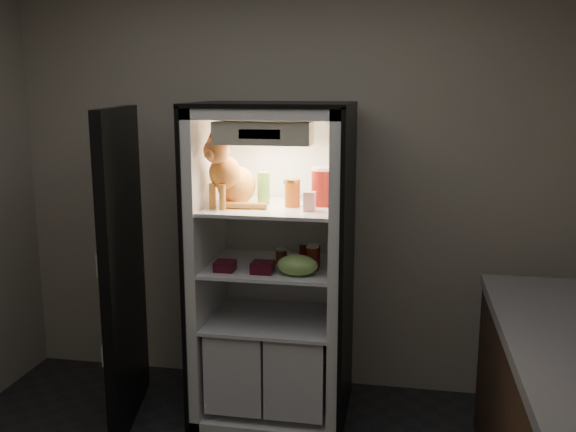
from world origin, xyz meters
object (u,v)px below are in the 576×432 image
soda_can_a (305,253)px  soda_can_b (314,255)px  berry_box_left (225,266)px  berry_box_right (263,267)px  parmesan_shaker (264,188)px  refrigerator (274,286)px  soda_can_c (312,258)px  tabby_cat (231,178)px  salsa_jar (292,193)px  mayo_tub (291,190)px  cream_carton (310,201)px  grape_bag (298,265)px  condiment_jar (281,256)px  pepper_jar (323,186)px

soda_can_a → soda_can_b: bearing=-46.4°
berry_box_left → berry_box_right: bearing=0.6°
parmesan_shaker → refrigerator: bearing=14.5°
soda_can_b → soda_can_c: 0.07m
refrigerator → soda_can_c: 0.36m
tabby_cat → salsa_jar: size_ratio=2.76×
mayo_tub → soda_can_b: 0.43m
parmesan_shaker → cream_carton: (0.29, -0.16, -0.04)m
mayo_tub → salsa_jar: bearing=-76.7°
soda_can_b → soda_can_c: bearing=-89.9°
salsa_jar → soda_can_a: 0.38m
parmesan_shaker → cream_carton: parmesan_shaker is taller
soda_can_c → berry_box_left: 0.50m
mayo_tub → salsa_jar: 0.20m
soda_can_a → grape_bag: size_ratio=0.53×
parmesan_shaker → berry_box_right: (0.04, -0.22, -0.41)m
tabby_cat → soda_can_a: size_ratio=3.65×
soda_can_a → soda_can_c: soda_can_c is taller
parmesan_shaker → soda_can_b: parmesan_shaker is taller
soda_can_a → parmesan_shaker: bearing=-175.2°
tabby_cat → soda_can_c: 0.65m
berry_box_right → condiment_jar: bearing=71.0°
soda_can_c → berry_box_right: (-0.27, -0.10, -0.04)m
tabby_cat → pepper_jar: bearing=32.8°
salsa_jar → soda_can_b: (0.13, 0.01, -0.36)m
condiment_jar → salsa_jar: bearing=-23.6°
refrigerator → cream_carton: (0.24, -0.18, 0.55)m
tabby_cat → grape_bag: (0.41, -0.14, -0.46)m
parmesan_shaker → grape_bag: bearing=-44.1°
soda_can_c → soda_can_b: bearing=90.1°
refrigerator → tabby_cat: 0.71m
berry_box_right → soda_can_a: bearing=50.4°
salsa_jar → cream_carton: bearing=-43.3°
salsa_jar → soda_can_b: 0.38m
berry_box_left → grape_bag: bearing=-1.4°
berry_box_right → pepper_jar: bearing=37.4°
soda_can_b → condiment_jar: bearing=172.5°
grape_bag → berry_box_left: size_ratio=2.04×
mayo_tub → grape_bag: mayo_tub is taller
mayo_tub → berry_box_left: mayo_tub is taller
soda_can_a → berry_box_left: bearing=-149.7°
soda_can_c → condiment_jar: size_ratio=1.49×
cream_carton → soda_can_b: cream_carton is taller
tabby_cat → pepper_jar: size_ratio=1.97×
pepper_jar → soda_can_a: (-0.10, 0.01, -0.40)m
soda_can_a → soda_can_b: 0.10m
grape_bag → condiment_jar: bearing=122.3°
soda_can_c → grape_bag: soda_can_c is taller
berry_box_left → refrigerator: bearing=45.4°
condiment_jar → berry_box_right: (-0.07, -0.20, -0.02)m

